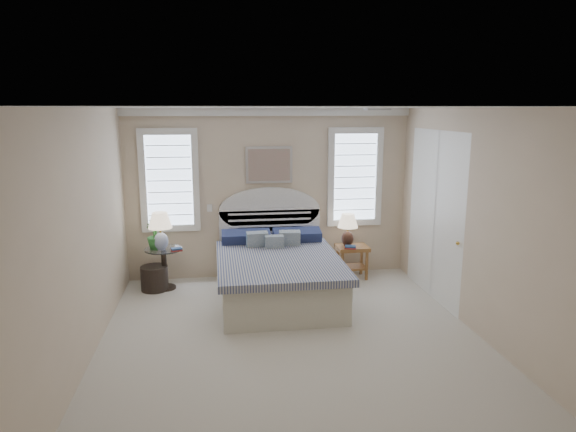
{
  "coord_description": "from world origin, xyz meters",
  "views": [
    {
      "loc": [
        -0.85,
        -5.57,
        2.68
      ],
      "look_at": [
        0.09,
        1.0,
        1.3
      ],
      "focal_mm": 32.0,
      "sensor_mm": 36.0,
      "label": 1
    }
  ],
  "objects_px": {
    "floor_pot": "(155,278)",
    "lamp_left": "(160,227)",
    "nightstand_right": "(352,255)",
    "side_table_left": "(164,264)",
    "bed": "(277,271)",
    "lamp_right": "(348,226)"
  },
  "relations": [
    {
      "from": "bed",
      "to": "floor_pot",
      "type": "xyz_separation_m",
      "value": [
        -1.8,
        0.55,
        -0.2
      ]
    },
    {
      "from": "nightstand_right",
      "to": "floor_pot",
      "type": "distance_m",
      "value": 3.11
    },
    {
      "from": "nightstand_right",
      "to": "lamp_right",
      "type": "height_order",
      "value": "lamp_right"
    },
    {
      "from": "floor_pot",
      "to": "lamp_left",
      "type": "distance_m",
      "value": 0.8
    },
    {
      "from": "bed",
      "to": "nightstand_right",
      "type": "bearing_deg",
      "value": 28.03
    },
    {
      "from": "floor_pot",
      "to": "side_table_left",
      "type": "bearing_deg",
      "value": 14.82
    },
    {
      "from": "bed",
      "to": "nightstand_right",
      "type": "relative_size",
      "value": 4.29
    },
    {
      "from": "bed",
      "to": "side_table_left",
      "type": "bearing_deg",
      "value": 160.26
    },
    {
      "from": "bed",
      "to": "side_table_left",
      "type": "xyz_separation_m",
      "value": [
        -1.65,
        0.59,
        0.0
      ]
    },
    {
      "from": "side_table_left",
      "to": "lamp_left",
      "type": "bearing_deg",
      "value": -113.51
    },
    {
      "from": "bed",
      "to": "floor_pot",
      "type": "relative_size",
      "value": 5.59
    },
    {
      "from": "bed",
      "to": "floor_pot",
      "type": "bearing_deg",
      "value": 162.91
    },
    {
      "from": "lamp_left",
      "to": "side_table_left",
      "type": "bearing_deg",
      "value": 66.49
    },
    {
      "from": "side_table_left",
      "to": "floor_pot",
      "type": "height_order",
      "value": "side_table_left"
    },
    {
      "from": "lamp_left",
      "to": "floor_pot",
      "type": "bearing_deg",
      "value": 173.51
    },
    {
      "from": "side_table_left",
      "to": "floor_pot",
      "type": "distance_m",
      "value": 0.25
    },
    {
      "from": "floor_pot",
      "to": "lamp_right",
      "type": "distance_m",
      "value": 3.1
    },
    {
      "from": "floor_pot",
      "to": "lamp_right",
      "type": "bearing_deg",
      "value": 3.24
    },
    {
      "from": "nightstand_right",
      "to": "floor_pot",
      "type": "bearing_deg",
      "value": -177.43
    },
    {
      "from": "side_table_left",
      "to": "nightstand_right",
      "type": "xyz_separation_m",
      "value": [
        2.95,
        0.1,
        -0.0
      ]
    },
    {
      "from": "side_table_left",
      "to": "lamp_left",
      "type": "height_order",
      "value": "lamp_left"
    },
    {
      "from": "bed",
      "to": "nightstand_right",
      "type": "xyz_separation_m",
      "value": [
        1.3,
        0.69,
        0.0
      ]
    }
  ]
}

